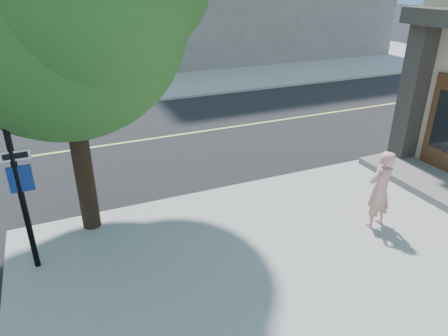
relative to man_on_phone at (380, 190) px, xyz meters
name	(u,v)px	position (x,y,z in m)	size (l,w,h in m)	color
ground	(57,225)	(-6.48, 2.98, -1.00)	(140.00, 140.00, 0.00)	black
road_ew	(48,154)	(-6.48, 7.48, -1.00)	(140.00, 9.00, 0.01)	black
sidewalk_ne	(224,48)	(7.02, 24.48, -0.94)	(29.00, 25.00, 0.12)	gray
man_on_phone	(380,190)	(0.00, 0.00, 0.00)	(0.64, 0.42, 1.76)	#D79388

